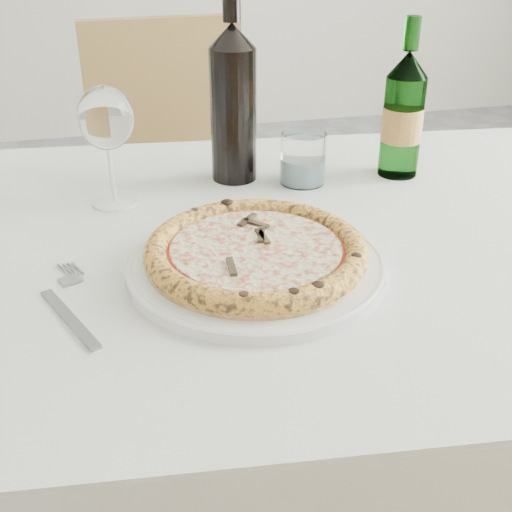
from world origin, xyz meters
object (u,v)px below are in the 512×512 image
at_px(dining_table, 240,291).
at_px(wine_glass, 106,121).
at_px(pizza, 256,252).
at_px(plate, 256,264).
at_px(chair_far, 176,190).
at_px(beer_bottle, 403,115).
at_px(wine_bottle, 233,102).
at_px(tumbler, 303,162).

height_order(dining_table, wine_glass, wine_glass).
bearing_deg(wine_glass, pizza, -57.31).
xyz_separation_m(dining_table, pizza, (-0.00, -0.10, 0.12)).
bearing_deg(plate, chair_far, 90.34).
distance_m(chair_far, wine_glass, 0.69).
bearing_deg(beer_bottle, wine_bottle, 170.05).
distance_m(pizza, wine_bottle, 0.33).
relative_size(chair_far, wine_bottle, 3.09).
xyz_separation_m(plate, tumbler, (0.14, 0.27, 0.03)).
bearing_deg(pizza, wine_bottle, 82.87).
bearing_deg(chair_far, wine_glass, -105.19).
xyz_separation_m(plate, wine_glass, (-0.16, 0.25, 0.12)).
height_order(dining_table, chair_far, chair_far).
xyz_separation_m(pizza, tumbler, (0.14, 0.27, 0.01)).
height_order(tumbler, wine_bottle, wine_bottle).
relative_size(chair_far, tumbler, 11.27).
bearing_deg(wine_bottle, dining_table, -100.43).
height_order(tumbler, beer_bottle, beer_bottle).
relative_size(dining_table, pizza, 5.43).
bearing_deg(pizza, chair_far, 90.34).
height_order(pizza, beer_bottle, beer_bottle).
bearing_deg(tumbler, dining_table, -130.82).
relative_size(plate, pizza, 1.17).
bearing_deg(tumbler, chair_far, 104.91).
distance_m(plate, pizza, 0.02).
xyz_separation_m(beer_bottle, wine_bottle, (-0.27, 0.05, 0.03)).
bearing_deg(chair_far, dining_table, -89.61).
relative_size(wine_glass, tumbler, 2.18).
xyz_separation_m(wine_glass, beer_bottle, (0.47, 0.01, -0.03)).
height_order(chair_far, beer_bottle, beer_bottle).
distance_m(pizza, tumbler, 0.30).
distance_m(dining_table, plate, 0.14).
distance_m(chair_far, pizza, 0.86).
distance_m(chair_far, wine_bottle, 0.62).
relative_size(dining_table, wine_glass, 8.29).
bearing_deg(dining_table, chair_far, 90.39).
xyz_separation_m(wine_glass, wine_bottle, (0.20, 0.06, -0.00)).
xyz_separation_m(pizza, wine_glass, (-0.16, 0.25, 0.10)).
bearing_deg(tumbler, wine_glass, -177.02).
bearing_deg(wine_bottle, tumbler, -23.39).
relative_size(chair_far, wine_glass, 5.16).
height_order(plate, beer_bottle, beer_bottle).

